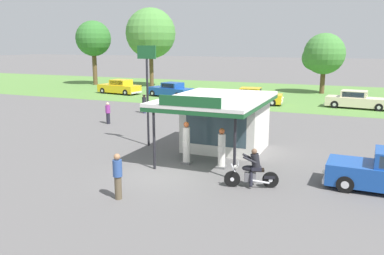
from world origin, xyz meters
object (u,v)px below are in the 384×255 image
Objects in this scene: gas_pump_offside at (222,150)px; bystander_chatting_near_pumps at (118,175)px; bystander_admiring_sedan at (108,113)px; parked_car_back_row_far_left at (254,97)px; roadside_pole_sign at (147,79)px; parked_car_back_row_far_right at (171,90)px; parked_car_second_row_spare at (357,100)px; gas_pump_nearside at (186,145)px; parked_car_back_row_left at (119,87)px; bystander_standing_back_lot at (144,103)px; motorcycle_with_rider at (253,171)px.

gas_pump_offside is 1.08× the size of bystander_chatting_near_pumps.
parked_car_back_row_far_left is at bearing 61.14° from bystander_admiring_sedan.
roadside_pole_sign is (5.62, -4.32, 2.89)m from bystander_admiring_sedan.
parked_car_back_row_far_right is 18.46m from parked_car_second_row_spare.
gas_pump_nearside is at bearing 83.85° from bystander_chatting_near_pumps.
parked_car_back_row_left reaches higher than parked_car_back_row_far_left.
gas_pump_offside is 15.54m from bystander_standing_back_lot.
gas_pump_offside is 21.59m from parked_car_second_row_spare.
parked_car_back_row_far_left is 0.97× the size of parked_car_back_row_far_right.
roadside_pole_sign is at bearing -119.57° from parked_car_second_row_spare.
parked_car_second_row_spare reaches higher than bystander_standing_back_lot.
parked_car_second_row_spare reaches higher than parked_car_back_row_far_right.
bystander_chatting_near_pumps is at bearing -87.35° from parked_car_back_row_far_left.
parked_car_back_row_far_left is 8.96m from parked_car_second_row_spare.
bystander_standing_back_lot is 4.83m from bystander_admiring_sedan.
bystander_admiring_sedan is at bearing 148.12° from gas_pump_offside.
gas_pump_offside is 1.21× the size of bystander_standing_back_lot.
bystander_admiring_sedan is 0.28× the size of roadside_pole_sign.
parked_car_back_row_left is at bearing 129.20° from gas_pump_nearside.
motorcycle_with_rider is 27.83m from parked_car_back_row_far_right.
roadside_pole_sign is at bearing -59.37° from bystander_standing_back_lot.
gas_pump_nearside is at bearing -62.49° from parked_car_back_row_far_right.
motorcycle_with_rider is at bearing -31.25° from roadside_pole_sign.
gas_pump_nearside is 22.10m from parked_car_second_row_spare.
parked_car_back_row_far_left is at bearing 99.84° from gas_pump_offside.
parked_car_second_row_spare is at bearing 73.35° from bystander_chatting_near_pumps.
bystander_admiring_sedan is (-0.21, -4.82, -0.01)m from bystander_standing_back_lot.
parked_car_back_row_far_right is 0.97× the size of parked_car_second_row_spare.
gas_pump_offside is 0.34× the size of roadside_pole_sign.
parked_car_second_row_spare reaches higher than bystander_admiring_sedan.
roadside_pole_sign reaches higher than bystander_admiring_sedan.
bystander_standing_back_lot is (-15.94, -9.42, 0.11)m from parked_car_second_row_spare.
bystander_standing_back_lot is at bearing -130.17° from parked_car_back_row_far_left.
parked_car_back_row_far_right is at bearing 121.04° from gas_pump_offside.
roadside_pole_sign is at bearing -37.53° from bystander_admiring_sedan.
parked_car_second_row_spare is 21.55m from roadside_pole_sign.
bystander_admiring_sedan is (-8.41, 11.67, -0.11)m from bystander_chatting_near_pumps.
roadside_pole_sign reaches higher than parked_car_back_row_far_right.
parked_car_second_row_spare is 27.04m from bystander_chatting_near_pumps.
gas_pump_nearside is 0.98× the size of motorcycle_with_rider.
parked_car_second_row_spare is 18.52m from bystander_standing_back_lot.
bystander_chatting_near_pumps is at bearing -143.70° from motorcycle_with_rider.
motorcycle_with_rider is 31.85m from parked_car_back_row_left.
gas_pump_offside reaches higher than bystander_chatting_near_pumps.
gas_pump_nearside is 4.91m from roadside_pole_sign.
gas_pump_offside is at bearing -47.58° from bystander_standing_back_lot.
parked_car_second_row_spare is at bearing 81.20° from motorcycle_with_rider.
gas_pump_offside reaches higher than parked_car_back_row_far_left.
motorcycle_with_rider is 0.39× the size of parked_car_back_row_far_left.
gas_pump_offside reaches higher than parked_car_back_row_left.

